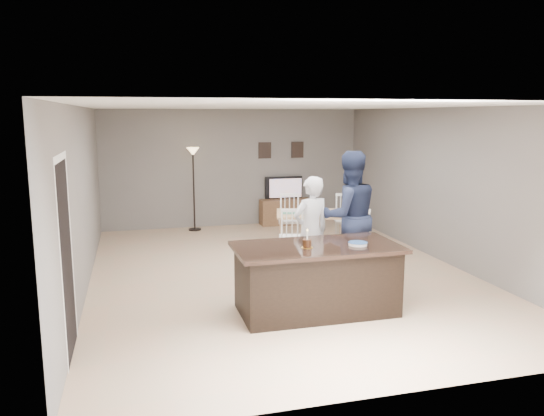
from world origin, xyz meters
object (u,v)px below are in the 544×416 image
object	(u,v)px
birthday_cake	(307,243)
man	(349,216)
kitchen_island	(316,278)
woman	(311,231)
tv_console	(285,212)
plate_stack	(358,244)
dining_table	(321,220)
television	(285,188)
floor_lamp	(193,166)

from	to	relation	value
birthday_cake	man	bearing A→B (deg)	48.95
kitchen_island	woman	xyz separation A→B (m)	(0.30, 1.11, 0.38)
tv_console	plate_stack	size ratio (longest dim) A/B	4.80
dining_table	woman	bearing A→B (deg)	-99.32
kitchen_island	man	distance (m)	1.63
woman	dining_table	world-z (taller)	woman
kitchen_island	tv_console	xyz separation A→B (m)	(1.20, 5.57, -0.15)
woman	birthday_cake	world-z (taller)	woman
birthday_cake	dining_table	bearing A→B (deg)	66.74
plate_stack	man	bearing A→B (deg)	71.97
dining_table	television	bearing A→B (deg)	103.08
man	plate_stack	bearing A→B (deg)	71.39
kitchen_island	plate_stack	size ratio (longest dim) A/B	8.60
woman	dining_table	size ratio (longest dim) A/B	0.76
birthday_cake	floor_lamp	distance (m)	5.62
tv_console	birthday_cake	world-z (taller)	birthday_cake
kitchen_island	birthday_cake	size ratio (longest dim) A/B	9.02
tv_console	television	xyz separation A→B (m)	(0.00, 0.07, 0.56)
plate_stack	floor_lamp	size ratio (longest dim) A/B	0.13
birthday_cake	floor_lamp	xyz separation A→B (m)	(-0.81, 5.54, 0.49)
man	floor_lamp	distance (m)	4.70
television	birthday_cake	size ratio (longest dim) A/B	3.83
woman	plate_stack	size ratio (longest dim) A/B	6.68
kitchen_island	dining_table	xyz separation A→B (m)	(1.09, 2.84, 0.18)
television	floor_lamp	size ratio (longest dim) A/B	0.49
television	dining_table	world-z (taller)	television
tv_console	birthday_cake	distance (m)	5.84
plate_stack	television	bearing A→B (deg)	83.27
tv_console	dining_table	size ratio (longest dim) A/B	0.55
woman	man	size ratio (longest dim) A/B	0.82
tv_console	birthday_cake	size ratio (longest dim) A/B	5.03
woman	birthday_cake	size ratio (longest dim) A/B	7.01
kitchen_island	man	bearing A→B (deg)	51.63
birthday_cake	dining_table	xyz separation A→B (m)	(1.25, 2.91, -0.32)
kitchen_island	floor_lamp	bearing A→B (deg)	100.03
television	man	bearing A→B (deg)	86.78
man	tv_console	bearing A→B (deg)	-93.85
birthday_cake	floor_lamp	world-z (taller)	floor_lamp
man	television	bearing A→B (deg)	-93.80
plate_stack	dining_table	distance (m)	3.03
television	birthday_cake	distance (m)	5.87
kitchen_island	plate_stack	bearing A→B (deg)	-13.13
kitchen_island	plate_stack	world-z (taller)	plate_stack
tv_console	woman	world-z (taller)	woman
television	woman	xyz separation A→B (m)	(-0.90, -4.53, -0.03)
tv_console	floor_lamp	distance (m)	2.45
plate_stack	floor_lamp	bearing A→B (deg)	104.90
tv_console	plate_stack	world-z (taller)	plate_stack
kitchen_island	tv_console	distance (m)	5.70
dining_table	floor_lamp	bearing A→B (deg)	143.38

